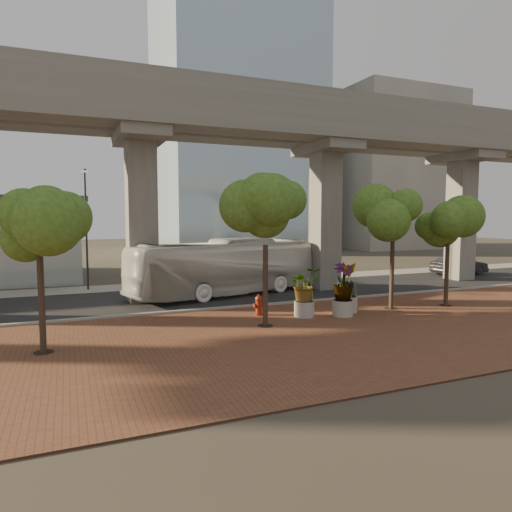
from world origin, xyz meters
name	(u,v)px	position (x,y,z in m)	size (l,w,h in m)	color
ground	(253,300)	(0.00, 0.00, 0.00)	(160.00, 160.00, 0.00)	#383428
brick_plaza	(324,331)	(0.00, -8.00, 0.03)	(70.00, 13.00, 0.06)	brown
asphalt_road	(241,294)	(0.00, 2.00, 0.02)	(90.00, 8.00, 0.04)	black
curb_strip	(267,305)	(0.00, -2.00, 0.08)	(70.00, 0.25, 0.16)	gray
far_sidewalk	(215,282)	(0.00, 7.50, 0.03)	(90.00, 3.00, 0.06)	gray
transit_viaduct	(241,177)	(0.00, 2.00, 7.29)	(72.00, 5.60, 12.40)	gray
midrise_block	(388,172)	(38.00, 36.00, 12.00)	(18.00, 16.00, 24.00)	#A29E92
transit_bus	(226,268)	(-0.98, 2.05, 1.72)	(2.89, 12.32, 3.43)	silver
parked_car	(459,266)	(20.13, 4.00, 0.79)	(1.67, 4.81, 1.58)	black
fire_hydrant	(259,305)	(-1.38, -4.11, 0.54)	(0.50, 0.45, 1.01)	maroon
planter_front	(304,287)	(0.50, -5.29, 1.50)	(2.16, 2.16, 2.37)	gray
planter_right	(343,284)	(2.30, -5.86, 1.61)	(2.40, 2.40, 2.57)	#B0AA9E
planter_left	(347,282)	(3.00, -5.18, 1.58)	(2.27, 2.27, 2.50)	#A49D94
street_tree_far_west	(39,228)	(-10.81, -6.92, 4.47)	(3.55, 3.55, 6.05)	#443427
street_tree_near_west	(266,219)	(-1.98, -6.29, 4.73)	(3.81, 3.81, 6.42)	#443427
street_tree_near_east	(393,216)	(5.65, -5.30, 4.88)	(3.57, 3.57, 6.47)	#443427
street_tree_far_east	(448,225)	(8.91, -5.77, 4.43)	(3.39, 3.39, 5.93)	#443427
streetlamp_west	(86,221)	(-8.76, 7.31, 4.56)	(0.39, 1.13, 7.81)	#29292D
streetlamp_east	(310,221)	(7.38, 6.57, 4.54)	(0.38, 1.13, 7.77)	#2E2E33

